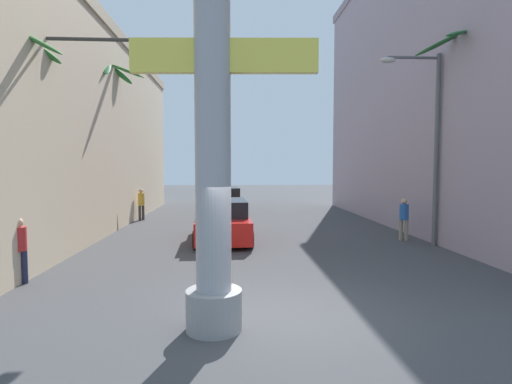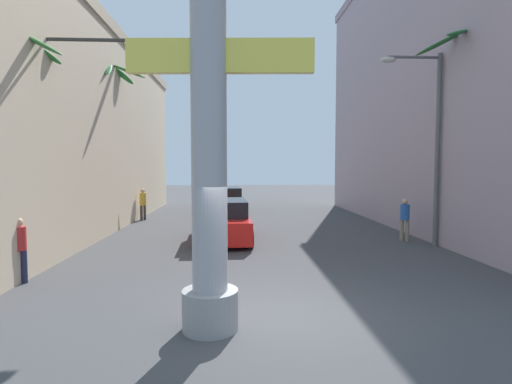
% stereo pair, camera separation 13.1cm
% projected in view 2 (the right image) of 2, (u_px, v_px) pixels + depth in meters
% --- Properties ---
extents(ground_plane, '(88.96, 88.96, 0.00)m').
position_uv_depth(ground_plane, '(252.00, 231.00, 17.51)').
color(ground_plane, '#424244').
extents(building_left, '(8.82, 23.09, 9.05)m').
position_uv_depth(building_left, '(28.00, 130.00, 18.36)').
color(building_left, '#C6B293').
rests_on(building_left, ground).
extents(building_right, '(7.49, 22.41, 13.62)m').
position_uv_depth(building_right, '(476.00, 79.00, 18.10)').
color(building_right, '#9E8C99').
rests_on(building_right, ground).
extents(neon_sign_pole, '(3.51, 0.98, 9.64)m').
position_uv_depth(neon_sign_pole, '(209.00, 40.00, 6.65)').
color(neon_sign_pole, '#9E9EA3').
rests_on(neon_sign_pole, ground).
extents(street_lamp, '(2.20, 0.28, 6.79)m').
position_uv_depth(street_lamp, '(429.00, 131.00, 14.07)').
color(street_lamp, '#59595E').
rests_on(street_lamp, ground).
extents(traffic_light_mast, '(5.47, 0.32, 6.46)m').
position_uv_depth(traffic_light_mast, '(88.00, 106.00, 11.19)').
color(traffic_light_mast, '#333333').
rests_on(traffic_light_mast, ground).
extents(car_lead, '(2.26, 4.74, 1.56)m').
position_uv_depth(car_lead, '(223.00, 221.00, 15.40)').
color(car_lead, black).
rests_on(car_lead, ground).
extents(car_far, '(2.27, 4.54, 1.56)m').
position_uv_depth(car_far, '(226.00, 201.00, 24.61)').
color(car_far, black).
rests_on(car_far, ground).
extents(palm_tree_near_right, '(3.13, 2.99, 7.35)m').
position_uv_depth(palm_tree_near_right, '(465.00, 123.00, 13.10)').
color(palm_tree_near_right, brown).
rests_on(palm_tree_near_right, ground).
extents(palm_tree_near_left, '(2.93, 2.86, 6.47)m').
position_uv_depth(palm_tree_near_left, '(12.00, 126.00, 10.30)').
color(palm_tree_near_left, brown).
rests_on(palm_tree_near_left, ground).
extents(palm_tree_mid_left, '(3.05, 3.02, 7.36)m').
position_uv_depth(palm_tree_mid_left, '(110.00, 133.00, 17.45)').
color(palm_tree_mid_left, brown).
rests_on(palm_tree_mid_left, ground).
extents(pedestrian_mid_right, '(0.46, 0.46, 1.62)m').
position_uv_depth(pedestrian_mid_right, '(405.00, 216.00, 15.23)').
color(pedestrian_mid_right, gray).
rests_on(pedestrian_mid_right, ground).
extents(pedestrian_far_left, '(0.48, 0.48, 1.67)m').
position_uv_depth(pedestrian_far_left, '(143.00, 202.00, 21.17)').
color(pedestrian_far_left, '#3F3833').
rests_on(pedestrian_far_left, ground).
extents(pedestrian_curb_left, '(0.39, 0.39, 1.60)m').
position_uv_depth(pedestrian_curb_left, '(19.00, 245.00, 9.66)').
color(pedestrian_curb_left, '#1E233F').
rests_on(pedestrian_curb_left, ground).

